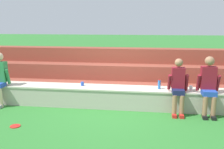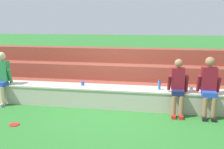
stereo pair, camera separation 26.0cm
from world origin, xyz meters
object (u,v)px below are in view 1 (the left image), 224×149
(plastic_cup_middle, at_px, (191,88))
(frisbee, at_px, (15,126))
(plastic_cup_right_end, at_px, (82,84))
(person_right_of_center, at_px, (209,84))
(water_bottle_near_right, at_px, (159,84))
(person_center, at_px, (178,85))

(plastic_cup_middle, xyz_separation_m, frisbee, (-3.94, -1.60, -0.59))
(plastic_cup_middle, xyz_separation_m, plastic_cup_right_end, (-2.85, 0.07, -0.00))
(plastic_cup_middle, bearing_deg, person_right_of_center, -40.54)
(plastic_cup_middle, distance_m, plastic_cup_right_end, 2.85)
(plastic_cup_middle, bearing_deg, frisbee, -157.91)
(plastic_cup_right_end, bearing_deg, plastic_cup_middle, -1.31)
(plastic_cup_right_end, bearing_deg, water_bottle_near_right, -1.89)
(person_right_of_center, xyz_separation_m, water_bottle_near_right, (-1.15, 0.30, -0.12))
(person_center, relative_size, frisbee, 6.20)
(person_center, xyz_separation_m, plastic_cup_middle, (0.36, 0.31, -0.13))
(person_center, xyz_separation_m, person_right_of_center, (0.71, 0.01, 0.05))
(person_center, distance_m, plastic_cup_right_end, 2.52)
(person_center, height_order, plastic_cup_middle, person_center)
(person_right_of_center, height_order, water_bottle_near_right, person_right_of_center)
(person_right_of_center, distance_m, plastic_cup_middle, 0.50)
(plastic_cup_right_end, relative_size, frisbee, 0.47)
(water_bottle_near_right, bearing_deg, plastic_cup_middle, 0.19)
(water_bottle_near_right, relative_size, frisbee, 1.15)
(person_center, height_order, water_bottle_near_right, person_center)
(person_center, distance_m, person_right_of_center, 0.71)
(water_bottle_near_right, height_order, plastic_cup_middle, water_bottle_near_right)
(water_bottle_near_right, xyz_separation_m, plastic_cup_middle, (0.79, 0.00, -0.06))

